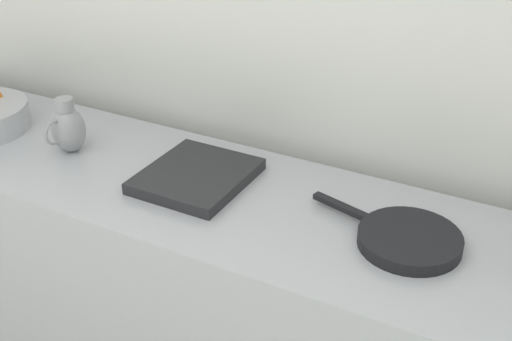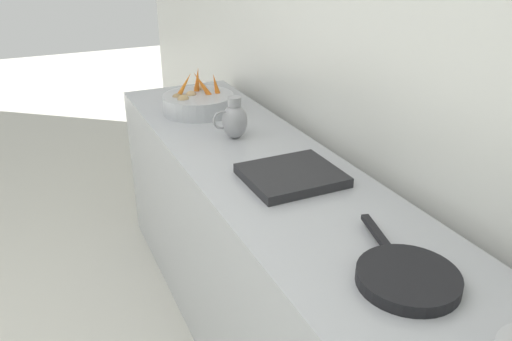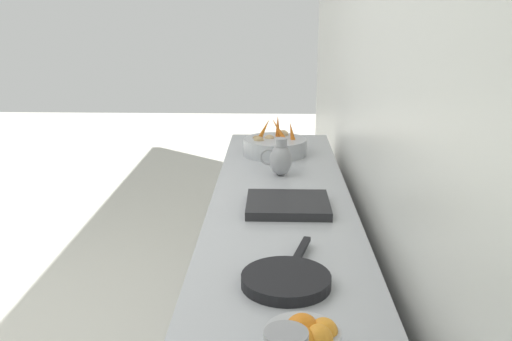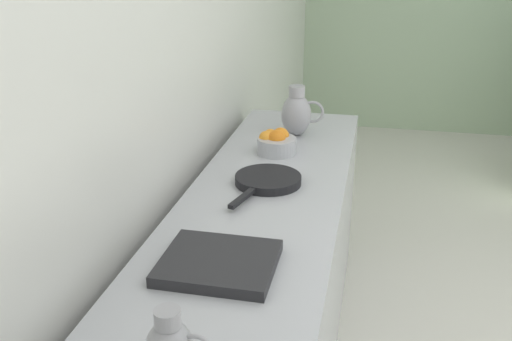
{
  "view_description": "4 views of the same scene",
  "coord_description": "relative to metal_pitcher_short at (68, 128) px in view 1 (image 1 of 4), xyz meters",
  "views": [
    {
      "loc": [
        -0.17,
        0.73,
        1.86
      ],
      "look_at": [
        -1.42,
        0.06,
        1.07
      ],
      "focal_mm": 44.24,
      "sensor_mm": 36.0,
      "label": 1
    },
    {
      "loc": [
        -0.73,
        1.26,
        1.73
      ],
      "look_at": [
        -1.34,
        -0.06,
        1.04
      ],
      "focal_mm": 35.73,
      "sensor_mm": 36.0,
      "label": 2
    },
    {
      "loc": [
        -1.5,
        1.96,
        1.69
      ],
      "look_at": [
        -1.43,
        -0.06,
        1.1
      ],
      "focal_mm": 39.29,
      "sensor_mm": 36.0,
      "label": 3
    },
    {
      "loc": [
        -1.13,
        -1.65,
        1.81
      ],
      "look_at": [
        -1.52,
        0.14,
        1.08
      ],
      "focal_mm": 40.22,
      "sensor_mm": 36.0,
      "label": 4
    }
  ],
  "objects": [
    {
      "name": "counter_sink_basin",
      "position": [
        -0.03,
        0.48,
        -0.07
      ],
      "size": [
        0.34,
        0.3,
        0.04
      ],
      "primitive_type": "cube",
      "color": "#232326",
      "rests_on": "prep_counter"
    },
    {
      "name": "metal_pitcher_short",
      "position": [
        0.0,
        0.0,
        0.0
      ],
      "size": [
        0.16,
        0.11,
        0.19
      ],
      "color": "#939399",
      "rests_on": "prep_counter"
    },
    {
      "name": "skillet_on_counter",
      "position": [
        -0.01,
        1.14,
        -0.07
      ],
      "size": [
        0.27,
        0.44,
        0.03
      ],
      "color": "black",
      "rests_on": "prep_counter"
    },
    {
      "name": "prep_counter",
      "position": [
        -0.0,
        0.65,
        -0.53
      ],
      "size": [
        0.61,
        3.13,
        0.89
      ],
      "primitive_type": "cube",
      "color": "#ADAFB5",
      "rests_on": "ground_plane"
    }
  ]
}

